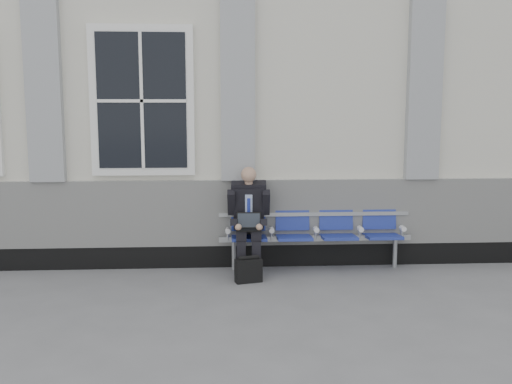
{
  "coord_description": "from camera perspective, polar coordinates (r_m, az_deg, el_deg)",
  "views": [
    {
      "loc": [
        1.39,
        -6.16,
        2.12
      ],
      "look_at": [
        1.81,
        0.9,
        1.11
      ],
      "focal_mm": 40.0,
      "sensor_mm": 36.0,
      "label": 1
    }
  ],
  "objects": [
    {
      "name": "station_building",
      "position": [
        9.73,
        -11.84,
        8.53
      ],
      "size": [
        14.4,
        4.4,
        4.49
      ],
      "color": "beige",
      "rests_on": "ground"
    },
    {
      "name": "bench",
      "position": [
        7.75,
        5.94,
        -3.62
      ],
      "size": [
        2.6,
        0.47,
        0.91
      ],
      "color": "#9EA0A3",
      "rests_on": "ground"
    },
    {
      "name": "ground",
      "position": [
        6.66,
        -15.53,
        -10.76
      ],
      "size": [
        70.0,
        70.0,
        0.0
      ],
      "primitive_type": "plane",
      "color": "slate",
      "rests_on": "ground"
    },
    {
      "name": "briefcase",
      "position": [
        7.17,
        -0.76,
        -7.81
      ],
      "size": [
        0.35,
        0.22,
        0.34
      ],
      "color": "black",
      "rests_on": "ground"
    },
    {
      "name": "businessman",
      "position": [
        7.48,
        -0.73,
        -2.37
      ],
      "size": [
        0.57,
        0.76,
        1.4
      ],
      "color": "black",
      "rests_on": "ground"
    }
  ]
}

